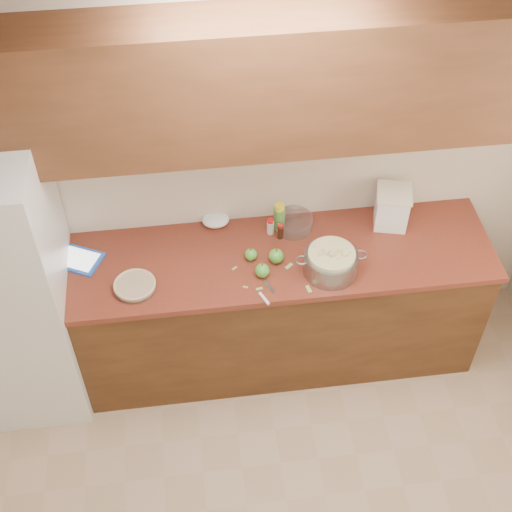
{
  "coord_description": "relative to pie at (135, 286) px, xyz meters",
  "views": [
    {
      "loc": [
        -0.39,
        -1.26,
        3.85
      ],
      "look_at": [
        -0.05,
        1.43,
        0.98
      ],
      "focal_mm": 50.0,
      "sensor_mm": 36.0,
      "label": 1
    }
  ],
  "objects": [
    {
      "name": "paring_knife",
      "position": [
        0.69,
        -0.16,
        -0.01
      ],
      "size": [
        0.09,
        0.18,
        0.02
      ],
      "rotation": [
        0.0,
        0.0,
        0.42
      ],
      "color": "gray",
      "rests_on": "counter_run"
    },
    {
      "name": "upper_cabinets",
      "position": [
        0.72,
        0.3,
        1.01
      ],
      "size": [
        2.6,
        0.34,
        0.7
      ],
      "primitive_type": "cube",
      "color": "brown",
      "rests_on": "room_shell"
    },
    {
      "name": "room_shell",
      "position": [
        0.72,
        -1.33,
        0.36
      ],
      "size": [
        3.6,
        3.6,
        3.6
      ],
      "color": "tan",
      "rests_on": "ground"
    },
    {
      "name": "paper_towel",
      "position": [
        0.48,
        0.44,
        0.01
      ],
      "size": [
        0.17,
        0.14,
        0.07
      ],
      "primitive_type": "ellipsoid",
      "rotation": [
        0.0,
        0.0,
        -0.08
      ],
      "color": "white",
      "rests_on": "counter_run"
    },
    {
      "name": "flour_canister",
      "position": [
        1.5,
        0.32,
        0.1
      ],
      "size": [
        0.24,
        0.24,
        0.24
      ],
      "rotation": [
        0.0,
        0.0,
        -0.24
      ],
      "color": "white",
      "rests_on": "counter_run"
    },
    {
      "name": "counter_run",
      "position": [
        0.72,
        0.15,
        -0.48
      ],
      "size": [
        2.64,
        0.68,
        0.92
      ],
      "color": "#593419",
      "rests_on": "ground"
    },
    {
      "name": "lemon_bottle",
      "position": [
        0.84,
        0.36,
        0.07
      ],
      "size": [
        0.07,
        0.07,
        0.18
      ],
      "rotation": [
        0.0,
        0.0,
        -0.14
      ],
      "color": "#4C8C38",
      "rests_on": "counter_run"
    },
    {
      "name": "peel_a",
      "position": [
        0.55,
        0.07,
        -0.02
      ],
      "size": [
        0.03,
        0.03,
        0.0
      ],
      "primitive_type": "cube",
      "rotation": [
        0.0,
        0.0,
        -2.51
      ],
      "color": "#91B658",
      "rests_on": "counter_run"
    },
    {
      "name": "fridge",
      "position": [
        -0.72,
        0.11,
        -0.04
      ],
      "size": [
        0.7,
        0.7,
        1.8
      ],
      "primitive_type": "cube",
      "color": "white",
      "rests_on": "ground"
    },
    {
      "name": "peel_d",
      "position": [
        0.59,
        -0.07,
        -0.02
      ],
      "size": [
        0.03,
        0.02,
        0.0
      ],
      "primitive_type": "cube",
      "rotation": [
        0.0,
        0.0,
        -0.39
      ],
      "color": "#91B658",
      "rests_on": "counter_run"
    },
    {
      "name": "peel_c",
      "position": [
        0.67,
        -0.09,
        -0.02
      ],
      "size": [
        0.04,
        0.02,
        0.0
      ],
      "primitive_type": "cube",
      "rotation": [
        0.0,
        0.0,
        0.15
      ],
      "color": "#91B658",
      "rests_on": "counter_run"
    },
    {
      "name": "cinnamon_shaker",
      "position": [
        0.79,
        0.33,
        0.03
      ],
      "size": [
        0.04,
        0.04,
        0.1
      ],
      "rotation": [
        0.0,
        0.0,
        0.27
      ],
      "color": "beige",
      "rests_on": "counter_run"
    },
    {
      "name": "mixing_bowl",
      "position": [
        0.93,
        0.35,
        0.03
      ],
      "size": [
        0.23,
        0.23,
        0.08
      ],
      "rotation": [
        0.0,
        0.0,
        -0.14
      ],
      "color": "silver",
      "rests_on": "counter_run"
    },
    {
      "name": "pie",
      "position": [
        0.0,
        0.0,
        0.0
      ],
      "size": [
        0.24,
        0.24,
        0.04
      ],
      "rotation": [
        0.0,
        0.0,
        0.15
      ],
      "color": "silver",
      "rests_on": "counter_run"
    },
    {
      "name": "apple_front",
      "position": [
        0.7,
        0.0,
        0.02
      ],
      "size": [
        0.08,
        0.08,
        0.09
      ],
      "color": "#4B9E30",
      "rests_on": "counter_run"
    },
    {
      "name": "peel_b",
      "position": [
        0.93,
        -0.13,
        -0.02
      ],
      "size": [
        0.03,
        0.05,
        0.0
      ],
      "primitive_type": "cube",
      "rotation": [
        0.0,
        0.0,
        1.76
      ],
      "color": "#91B658",
      "rests_on": "counter_run"
    },
    {
      "name": "peel_e",
      "position": [
        0.85,
        0.05,
        -0.02
      ],
      "size": [
        0.05,
        0.05,
        0.0
      ],
      "primitive_type": "cube",
      "rotation": [
        0.0,
        0.0,
        -2.45
      ],
      "color": "#91B658",
      "rests_on": "counter_run"
    },
    {
      "name": "vanilla_bottle",
      "position": [
        0.84,
        0.28,
        0.03
      ],
      "size": [
        0.04,
        0.04,
        0.1
      ],
      "rotation": [
        0.0,
        0.0,
        0.21
      ],
      "color": "black",
      "rests_on": "counter_run"
    },
    {
      "name": "apple_left",
      "position": [
        0.65,
        0.13,
        0.02
      ],
      "size": [
        0.07,
        0.07,
        0.08
      ],
      "color": "#4B9E30",
      "rests_on": "counter_run"
    },
    {
      "name": "colander",
      "position": [
        1.07,
        -0.01,
        0.05
      ],
      "size": [
        0.4,
        0.3,
        0.15
      ],
      "rotation": [
        0.0,
        0.0,
        -0.32
      ],
      "color": "gray",
      "rests_on": "counter_run"
    },
    {
      "name": "tablet",
      "position": [
        -0.31,
        0.24,
        -0.01
      ],
      "size": [
        0.3,
        0.28,
        0.02
      ],
      "rotation": [
        0.0,
        0.0,
        -0.46
      ],
      "color": "blue",
      "rests_on": "counter_run"
    },
    {
      "name": "apple_center",
      "position": [
        0.79,
        0.1,
        0.02
      ],
      "size": [
        0.09,
        0.09,
        0.1
      ],
      "color": "#4B9E30",
      "rests_on": "counter_run"
    }
  ]
}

